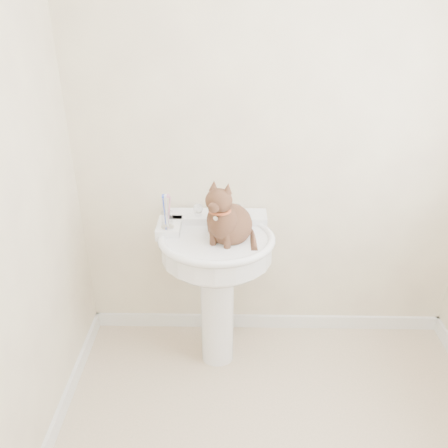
{
  "coord_description": "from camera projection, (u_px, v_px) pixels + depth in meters",
  "views": [
    {
      "loc": [
        -0.23,
        -1.33,
        2.01
      ],
      "look_at": [
        -0.27,
        0.8,
        0.9
      ],
      "focal_mm": 38.0,
      "sensor_mm": 36.0,
      "label": 1
    }
  ],
  "objects": [
    {
      "name": "faucet",
      "position": [
        218.0,
        210.0,
        2.55
      ],
      "size": [
        0.28,
        0.12,
        0.14
      ],
      "color": "silver",
      "rests_on": "pedestal_sink"
    },
    {
      "name": "toothbrush_cup",
      "position": [
        167.0,
        220.0,
        2.43
      ],
      "size": [
        0.07,
        0.07,
        0.18
      ],
      "rotation": [
        0.0,
        0.0,
        -0.13
      ],
      "color": "silver",
      "rests_on": "pedestal_sink"
    },
    {
      "name": "wall_back",
      "position": [
        276.0,
        140.0,
        2.51
      ],
      "size": [
        2.2,
        0.0,
        2.5
      ],
      "primitive_type": null,
      "color": "#F1E3BE",
      "rests_on": "ground"
    },
    {
      "name": "pedestal_sink",
      "position": [
        216.0,
        261.0,
        2.52
      ],
      "size": [
        0.62,
        0.61,
        0.86
      ],
      "color": "white",
      "rests_on": "floor"
    },
    {
      "name": "soap_bar",
      "position": [
        223.0,
        208.0,
        2.64
      ],
      "size": [
        0.1,
        0.08,
        0.03
      ],
      "primitive_type": "cube",
      "rotation": [
        0.0,
        0.0,
        -0.32
      ],
      "color": "yellow",
      "rests_on": "pedestal_sink"
    },
    {
      "name": "baseboard_back",
      "position": [
        266.0,
        321.0,
        3.05
      ],
      "size": [
        2.2,
        0.02,
        0.09
      ],
      "primitive_type": "cube",
      "color": "white",
      "rests_on": "floor"
    },
    {
      "name": "cat",
      "position": [
        228.0,
        221.0,
        2.39
      ],
      "size": [
        0.26,
        0.32,
        0.47
      ],
      "rotation": [
        0.0,
        0.0,
        -0.42
      ],
      "color": "brown",
      "rests_on": "pedestal_sink"
    }
  ]
}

